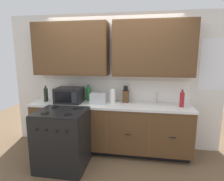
{
  "coord_description": "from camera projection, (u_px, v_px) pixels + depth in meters",
  "views": [
    {
      "loc": [
        0.57,
        -2.94,
        1.78
      ],
      "look_at": [
        0.05,
        0.27,
        1.17
      ],
      "focal_mm": 29.94,
      "sensor_mm": 36.0,
      "label": 1
    }
  ],
  "objects": [
    {
      "name": "paper_towel_roll",
      "position": [
        112.0,
        95.0,
        3.48
      ],
      "size": [
        0.12,
        0.12,
        0.26
      ],
      "primitive_type": "cylinder",
      "color": "white",
      "rests_on": "counter_run"
    },
    {
      "name": "stove_range",
      "position": [
        62.0,
        139.0,
        2.97
      ],
      "size": [
        0.76,
        0.68,
        0.95
      ],
      "color": "black",
      "rests_on": "ground_plane"
    },
    {
      "name": "microwave",
      "position": [
        69.0,
        95.0,
        3.44
      ],
      "size": [
        0.48,
        0.37,
        0.28
      ],
      "color": "black",
      "rests_on": "counter_run"
    },
    {
      "name": "wall_unit",
      "position": [
        112.0,
        62.0,
        3.45
      ],
      "size": [
        4.08,
        0.4,
        2.55
      ],
      "color": "white",
      "rests_on": "ground_plane"
    },
    {
      "name": "bottle_green",
      "position": [
        88.0,
        93.0,
        3.59
      ],
      "size": [
        0.08,
        0.08,
        0.31
      ],
      "color": "#237A38",
      "rests_on": "counter_run"
    },
    {
      "name": "counter_run",
      "position": [
        110.0,
        127.0,
        3.47
      ],
      "size": [
        2.91,
        0.64,
        0.92
      ],
      "color": "black",
      "rests_on": "ground_plane"
    },
    {
      "name": "ground_plane",
      "position": [
        107.0,
        159.0,
        3.27
      ],
      "size": [
        8.0,
        8.0,
        0.0
      ],
      "primitive_type": "plane",
      "color": "brown"
    },
    {
      "name": "knife_block",
      "position": [
        126.0,
        96.0,
        3.49
      ],
      "size": [
        0.11,
        0.14,
        0.31
      ],
      "color": "#52361E",
      "rests_on": "counter_run"
    },
    {
      "name": "sink_faucet",
      "position": [
        157.0,
        97.0,
        3.45
      ],
      "size": [
        0.02,
        0.02,
        0.2
      ],
      "primitive_type": "cylinder",
      "color": "#B2B5BA",
      "rests_on": "counter_run"
    },
    {
      "name": "bottle_red",
      "position": [
        182.0,
        98.0,
        3.15
      ],
      "size": [
        0.08,
        0.08,
        0.3
      ],
      "color": "maroon",
      "rests_on": "counter_run"
    },
    {
      "name": "toaster",
      "position": [
        98.0,
        98.0,
        3.38
      ],
      "size": [
        0.28,
        0.18,
        0.19
      ],
      "color": "#B7B7BC",
      "rests_on": "counter_run"
    },
    {
      "name": "bottle_dark",
      "position": [
        46.0,
        94.0,
        3.54
      ],
      "size": [
        0.08,
        0.08,
        0.31
      ],
      "color": "black",
      "rests_on": "counter_run"
    }
  ]
}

